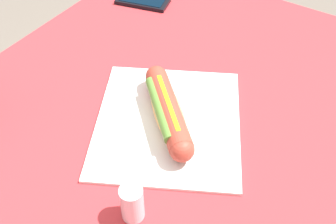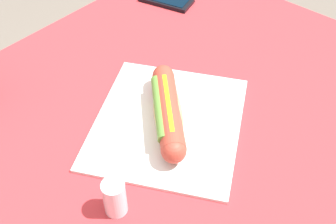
# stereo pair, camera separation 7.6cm
# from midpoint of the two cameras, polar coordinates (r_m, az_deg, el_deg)

# --- Properties ---
(dining_table) EXTENTS (1.23, 0.80, 0.75)m
(dining_table) POSITION_cam_midpoint_polar(r_m,az_deg,el_deg) (0.87, -2.77, -9.27)
(dining_table) COLOR brown
(dining_table) RESTS_ON ground
(paper_wrapper) EXTENTS (0.39, 0.38, 0.01)m
(paper_wrapper) POSITION_cam_midpoint_polar(r_m,az_deg,el_deg) (0.78, 2.79, -1.54)
(paper_wrapper) COLOR silver
(paper_wrapper) RESTS_ON dining_table
(hot_dog) EXTENTS (0.18, 0.18, 0.05)m
(hot_dog) POSITION_cam_midpoint_polar(r_m,az_deg,el_deg) (0.76, 2.80, 0.05)
(hot_dog) COLOR tan
(hot_dog) RESTS_ON paper_wrapper
(cell_phone) EXTENTS (0.10, 0.15, 0.01)m
(cell_phone) POSITION_cam_midpoint_polar(r_m,az_deg,el_deg) (1.12, 1.79, 15.18)
(cell_phone) COLOR black
(cell_phone) RESTS_ON dining_table
(salt_shaker) EXTENTS (0.04, 0.04, 0.07)m
(salt_shaker) POSITION_cam_midpoint_polar(r_m,az_deg,el_deg) (0.64, -3.99, -11.93)
(salt_shaker) COLOR silver
(salt_shaker) RESTS_ON dining_table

